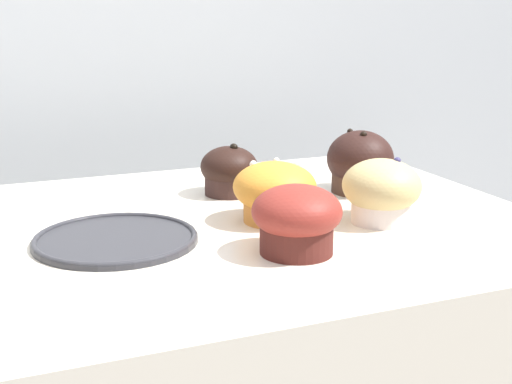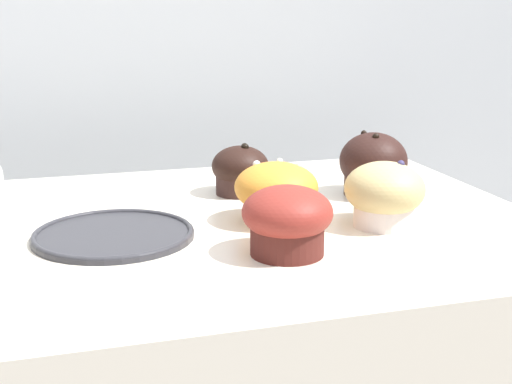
# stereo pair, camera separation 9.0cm
# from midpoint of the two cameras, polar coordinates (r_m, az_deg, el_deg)

# --- Properties ---
(wall_back) EXTENTS (3.20, 0.10, 1.80)m
(wall_back) POSITION_cam_midpoint_polar(r_m,az_deg,el_deg) (1.50, -9.40, 3.06)
(wall_back) COLOR #B2B7BC
(wall_back) RESTS_ON ground
(muffin_front_center) EXTENTS (0.10, 0.10, 0.09)m
(muffin_front_center) POSITION_cam_midpoint_polar(r_m,az_deg,el_deg) (0.93, 13.00, -0.20)
(muffin_front_center) COLOR silver
(muffin_front_center) RESTS_ON display_counter
(muffin_back_left) EXTENTS (0.11, 0.11, 0.08)m
(muffin_back_left) POSITION_cam_midpoint_polar(r_m,az_deg,el_deg) (0.93, 4.43, -0.03)
(muffin_back_left) COLOR #CA7A32
(muffin_back_left) RESTS_ON display_counter
(muffin_back_right) EXTENTS (0.09, 0.09, 0.08)m
(muffin_back_right) POSITION_cam_midpoint_polar(r_m,az_deg,el_deg) (1.06, 1.17, 1.69)
(muffin_back_right) COLOR #34201C
(muffin_back_right) RESTS_ON display_counter
(muffin_front_left) EXTENTS (0.10, 0.10, 0.10)m
(muffin_front_left) POSITION_cam_midpoint_polar(r_m,az_deg,el_deg) (1.08, 11.74, 2.02)
(muffin_front_left) COLOR #3F2A20
(muffin_front_left) RESTS_ON display_counter
(muffin_front_right) EXTENTS (0.10, 0.10, 0.08)m
(muffin_front_right) POSITION_cam_midpoint_polar(r_m,az_deg,el_deg) (0.81, 5.74, -2.27)
(muffin_front_right) COLOR #4E1E19
(muffin_front_right) RESTS_ON display_counter
(serving_plate) EXTENTS (0.20, 0.20, 0.01)m
(serving_plate) POSITION_cam_midpoint_polar(r_m,az_deg,el_deg) (0.88, -8.46, -3.40)
(serving_plate) COLOR #2D2D33
(serving_plate) RESTS_ON display_counter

